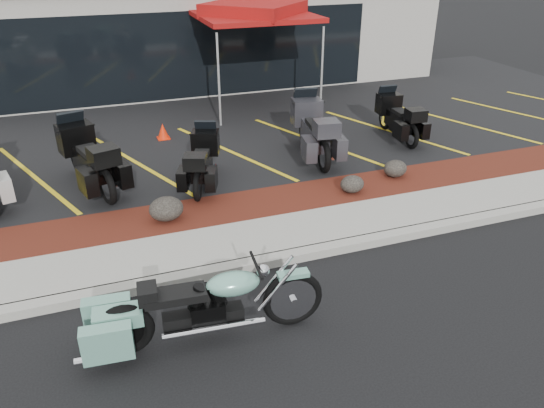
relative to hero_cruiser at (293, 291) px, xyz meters
name	(u,v)px	position (x,y,z in m)	size (l,w,h in m)	color
ground	(332,286)	(0.90, 0.61, -0.55)	(90.00, 90.00, 0.00)	black
curb	(309,253)	(0.90, 1.51, -0.48)	(24.00, 0.25, 0.15)	gray
sidewalk	(293,233)	(0.90, 2.21, -0.48)	(24.00, 1.20, 0.15)	gray
mulch_bed	(271,204)	(0.90, 3.41, -0.47)	(24.00, 1.20, 0.16)	#3A140D
upper_lot	(206,123)	(0.90, 8.81, -0.48)	(26.00, 9.60, 0.15)	black
dealership_building	(163,21)	(0.90, 15.07, 1.45)	(18.00, 8.16, 4.00)	gray
boulder_left	(166,209)	(-1.14, 3.31, -0.17)	(0.63, 0.52, 0.44)	black
boulder_mid	(352,184)	(2.58, 3.21, -0.22)	(0.49, 0.41, 0.35)	black
boulder_right	(395,169)	(3.81, 3.59, -0.21)	(0.51, 0.43, 0.36)	black
hero_cruiser	(293,291)	(0.00, 0.00, 0.00)	(3.13, 0.79, 1.10)	#6BA793
touring_black_front	(75,144)	(-2.57, 6.05, 0.30)	(2.43, 0.93, 1.41)	black
touring_black_mid	(207,146)	(0.10, 5.27, 0.18)	(2.00, 0.76, 1.16)	black
touring_grey	(305,117)	(2.76, 6.10, 0.31)	(2.45, 0.93, 1.42)	#2C2B30
touring_black_rear	(386,107)	(5.24, 6.43, 0.20)	(2.05, 0.78, 1.19)	black
traffic_cone	(163,131)	(-0.47, 7.71, -0.20)	(0.30, 0.30, 0.40)	red
popup_canopy	(254,12)	(2.68, 9.73, 2.31)	(3.68, 3.68, 2.98)	silver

